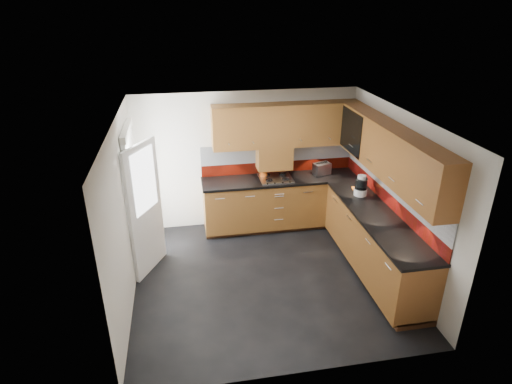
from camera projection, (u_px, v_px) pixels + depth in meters
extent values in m
cube|color=black|center=(267.00, 278.00, 6.34)|extent=(4.00, 3.80, 0.02)
cube|color=white|center=(269.00, 115.00, 5.32)|extent=(4.00, 3.80, 0.10)
cube|color=beige|center=(247.00, 159.00, 7.49)|extent=(4.00, 0.08, 2.64)
cube|color=beige|center=(305.00, 286.00, 4.19)|extent=(4.00, 0.08, 2.64)
cube|color=beige|center=(121.00, 216.00, 5.53)|extent=(0.08, 3.80, 2.64)
cube|color=beige|center=(399.00, 194.00, 6.15)|extent=(0.08, 3.80, 2.64)
cube|color=brown|center=(281.00, 202.00, 7.57)|extent=(2.70, 0.60, 0.95)
cube|color=brown|center=(374.00, 243.00, 6.31)|extent=(0.60, 2.60, 0.95)
cube|color=#402212|center=(280.00, 222.00, 7.77)|extent=(2.70, 0.54, 0.10)
cube|color=#402212|center=(373.00, 267.00, 6.49)|extent=(0.54, 2.60, 0.10)
cube|color=black|center=(281.00, 179.00, 7.38)|extent=(2.72, 0.62, 0.04)
cube|color=black|center=(378.00, 217.00, 6.10)|extent=(0.62, 2.60, 0.04)
cube|color=maroon|center=(278.00, 167.00, 7.59)|extent=(2.70, 0.02, 0.20)
cube|color=silver|center=(278.00, 152.00, 7.48)|extent=(2.70, 0.02, 0.34)
cube|color=maroon|center=(388.00, 199.00, 6.39)|extent=(0.02, 3.20, 0.20)
cube|color=silver|center=(391.00, 182.00, 6.27)|extent=(0.02, 3.20, 0.34)
cube|color=brown|center=(286.00, 125.00, 7.14)|extent=(2.50, 0.33, 0.72)
cube|color=brown|center=(391.00, 152.00, 5.88)|extent=(0.33, 2.87, 0.72)
cube|color=silver|center=(280.00, 141.00, 7.05)|extent=(1.80, 0.01, 0.16)
cube|color=silver|center=(378.00, 168.00, 5.91)|extent=(0.01, 2.00, 0.16)
cube|color=brown|center=(274.00, 157.00, 7.34)|extent=(0.60, 0.33, 0.40)
cube|color=black|center=(351.00, 132.00, 6.78)|extent=(0.01, 0.80, 0.66)
cube|color=#FFD18C|center=(369.00, 131.00, 6.83)|extent=(0.01, 0.76, 0.64)
cube|color=black|center=(361.00, 130.00, 6.80)|extent=(0.29, 0.76, 0.01)
cylinder|color=black|center=(368.00, 128.00, 6.54)|extent=(0.07, 0.07, 0.16)
cylinder|color=black|center=(364.00, 125.00, 6.67)|extent=(0.07, 0.07, 0.16)
cylinder|color=white|center=(361.00, 123.00, 6.80)|extent=(0.07, 0.07, 0.16)
cylinder|color=black|center=(357.00, 120.00, 6.94)|extent=(0.07, 0.07, 0.16)
cube|color=white|center=(134.00, 199.00, 6.42)|extent=(0.06, 0.95, 2.04)
cube|color=white|center=(145.00, 210.00, 6.14)|extent=(0.42, 0.73, 1.98)
cube|color=white|center=(144.00, 181.00, 5.96)|extent=(0.28, 0.50, 0.90)
cube|color=silver|center=(276.00, 178.00, 7.34)|extent=(0.56, 0.48, 0.02)
torus|color=black|center=(269.00, 180.00, 7.20)|extent=(0.12, 0.12, 0.02)
torus|color=black|center=(286.00, 179.00, 7.25)|extent=(0.12, 0.12, 0.02)
torus|color=black|center=(266.00, 175.00, 7.41)|extent=(0.12, 0.12, 0.02)
torus|color=black|center=(282.00, 174.00, 7.46)|extent=(0.12, 0.12, 0.02)
cube|color=black|center=(279.00, 183.00, 7.13)|extent=(0.42, 0.04, 0.02)
cylinder|color=#C74F12|center=(264.00, 172.00, 7.39)|extent=(0.13, 0.13, 0.17)
cylinder|color=#996B3D|center=(264.00, 161.00, 7.32)|extent=(0.06, 0.02, 0.33)
cylinder|color=#996B3D|center=(264.00, 161.00, 7.33)|extent=(0.05, 0.04, 0.31)
cylinder|color=#996B3D|center=(263.00, 160.00, 7.32)|extent=(0.07, 0.02, 0.35)
cylinder|color=#996B3D|center=(265.00, 162.00, 7.33)|extent=(0.04, 0.05, 0.29)
cylinder|color=#996B3D|center=(263.00, 161.00, 7.32)|extent=(0.05, 0.05, 0.32)
cube|color=silver|center=(322.00, 169.00, 7.50)|extent=(0.33, 0.25, 0.20)
cube|color=black|center=(322.00, 163.00, 7.46)|extent=(0.22, 0.08, 0.01)
cube|color=black|center=(321.00, 162.00, 7.50)|extent=(0.22, 0.08, 0.01)
cylinder|color=white|center=(360.00, 192.00, 6.72)|extent=(0.20, 0.20, 0.11)
cylinder|color=black|center=(361.00, 183.00, 6.66)|extent=(0.19, 0.19, 0.18)
cylinder|color=white|center=(362.00, 177.00, 6.61)|extent=(0.13, 0.13, 0.04)
cylinder|color=white|center=(360.00, 185.00, 6.80)|extent=(0.14, 0.14, 0.23)
cube|color=orange|center=(356.00, 188.00, 6.96)|extent=(0.15, 0.14, 0.01)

